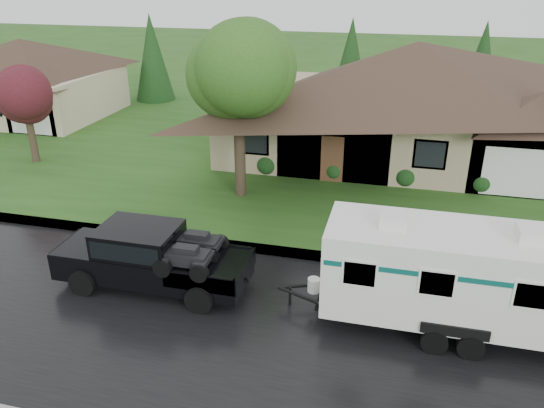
# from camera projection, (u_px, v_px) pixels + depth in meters

# --- Properties ---
(ground) EXTENTS (140.00, 140.00, 0.00)m
(ground) POSITION_uv_depth(u_px,v_px,m) (328.00, 297.00, 15.80)
(ground) COLOR #264E18
(ground) RESTS_ON ground
(road) EXTENTS (140.00, 8.00, 0.01)m
(road) POSITION_uv_depth(u_px,v_px,m) (317.00, 339.00, 14.02)
(road) COLOR black
(road) RESTS_ON ground
(curb) EXTENTS (140.00, 0.50, 0.15)m
(curb) POSITION_uv_depth(u_px,v_px,m) (338.00, 258.00, 17.76)
(curb) COLOR gray
(curb) RESTS_ON ground
(lawn) EXTENTS (140.00, 26.00, 0.15)m
(lawn) POSITION_uv_depth(u_px,v_px,m) (369.00, 145.00, 29.04)
(lawn) COLOR #264E18
(lawn) RESTS_ON ground
(house_main) EXTENTS (19.44, 10.80, 6.90)m
(house_main) POSITION_uv_depth(u_px,v_px,m) (420.00, 87.00, 26.06)
(house_main) COLOR tan
(house_main) RESTS_ON lawn
(house_far) EXTENTS (10.80, 8.64, 5.80)m
(house_far) POSITION_uv_depth(u_px,v_px,m) (26.00, 71.00, 33.45)
(house_far) COLOR #BBAE8A
(house_far) RESTS_ON lawn
(tree_left_green) EXTENTS (4.33, 4.33, 7.17)m
(tree_left_green) POSITION_uv_depth(u_px,v_px,m) (238.00, 76.00, 20.56)
(tree_left_green) COLOR #382B1E
(tree_left_green) RESTS_ON lawn
(tree_red) EXTENTS (2.77, 2.77, 4.58)m
(tree_red) POSITION_uv_depth(u_px,v_px,m) (25.00, 98.00, 25.16)
(tree_red) COLOR #382B1E
(tree_red) RESTS_ON lawn
(shrub_row) EXTENTS (13.60, 1.00, 1.00)m
(shrub_row) POSITION_uv_depth(u_px,v_px,m) (406.00, 175.00, 23.32)
(shrub_row) COLOR #143814
(shrub_row) RESTS_ON lawn
(pickup_truck) EXTENTS (5.84, 2.22, 1.95)m
(pickup_truck) POSITION_uv_depth(u_px,v_px,m) (149.00, 255.00, 16.00)
(pickup_truck) COLOR black
(pickup_truck) RESTS_ON ground
(travel_trailer) EXTENTS (7.21, 2.53, 3.23)m
(travel_trailer) POSITION_uv_depth(u_px,v_px,m) (457.00, 274.00, 13.77)
(travel_trailer) COLOR white
(travel_trailer) RESTS_ON ground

